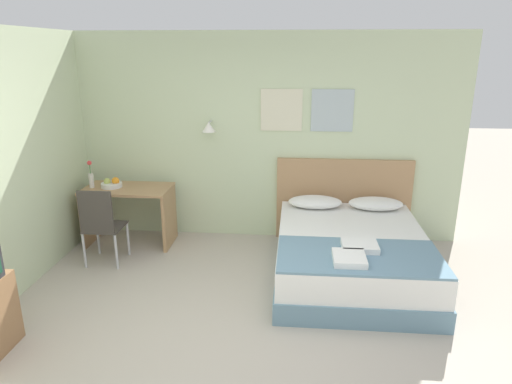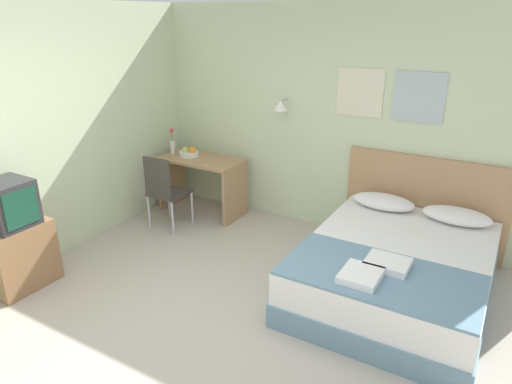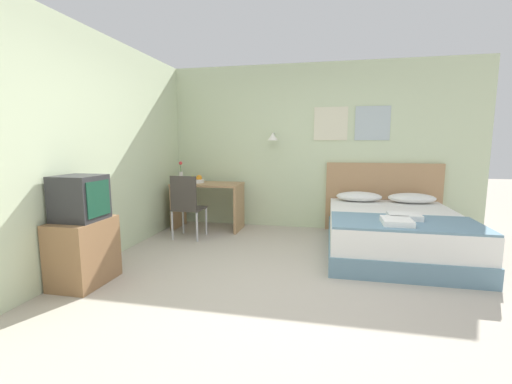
# 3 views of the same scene
# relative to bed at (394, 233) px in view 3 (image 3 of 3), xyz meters

# --- Properties ---
(ground_plane) EXTENTS (24.00, 24.00, 0.00)m
(ground_plane) POSITION_rel_bed_xyz_m (-1.18, -1.49, -0.26)
(ground_plane) COLOR #B2A899
(wall_back) EXTENTS (5.31, 0.31, 2.65)m
(wall_back) POSITION_rel_bed_xyz_m (-1.17, 1.13, 1.07)
(wall_back) COLOR beige
(wall_back) RESTS_ON ground_plane
(wall_left) EXTENTS (0.06, 5.60, 2.65)m
(wall_left) POSITION_rel_bed_xyz_m (-3.46, -1.70, 1.07)
(wall_left) COLOR beige
(wall_left) RESTS_ON ground_plane
(bed) EXTENTS (1.62, 2.09, 0.52)m
(bed) POSITION_rel_bed_xyz_m (0.00, 0.00, 0.00)
(bed) COLOR #66899E
(bed) RESTS_ON ground_plane
(headboard) EXTENTS (1.74, 0.06, 1.09)m
(headboard) POSITION_rel_bed_xyz_m (0.00, 1.07, 0.29)
(headboard) COLOR #A87F56
(headboard) RESTS_ON ground_plane
(pillow_left) EXTENTS (0.67, 0.36, 0.15)m
(pillow_left) POSITION_rel_bed_xyz_m (-0.37, 0.81, 0.34)
(pillow_left) COLOR white
(pillow_left) RESTS_ON bed
(pillow_right) EXTENTS (0.67, 0.36, 0.15)m
(pillow_right) POSITION_rel_bed_xyz_m (0.37, 0.81, 0.34)
(pillow_right) COLOR white
(pillow_right) RESTS_ON bed
(throw_blanket) EXTENTS (1.57, 0.83, 0.02)m
(throw_blanket) POSITION_rel_bed_xyz_m (0.00, -0.61, 0.27)
(throw_blanket) COLOR #66899E
(throw_blanket) RESTS_ON bed
(folded_towel_near_foot) EXTENTS (0.35, 0.29, 0.06)m
(folded_towel_near_foot) POSITION_rel_bed_xyz_m (0.02, -0.46, 0.32)
(folded_towel_near_foot) COLOR white
(folded_towel_near_foot) RESTS_ON throw_blanket
(folded_towel_mid_bed) EXTENTS (0.30, 0.34, 0.06)m
(folded_towel_mid_bed) POSITION_rel_bed_xyz_m (-0.11, -0.75, 0.32)
(folded_towel_mid_bed) COLOR white
(folded_towel_mid_bed) RESTS_ON throw_blanket
(desk) EXTENTS (1.09, 0.60, 0.76)m
(desk) POSITION_rel_bed_xyz_m (-2.75, 0.69, 0.26)
(desk) COLOR #A87F56
(desk) RESTS_ON ground_plane
(desk_chair) EXTENTS (0.42, 0.42, 0.94)m
(desk_chair) POSITION_rel_bed_xyz_m (-2.84, 0.03, 0.28)
(desk_chair) COLOR #3D3833
(desk_chair) RESTS_ON ground_plane
(fruit_bowl) EXTENTS (0.26, 0.26, 0.13)m
(fruit_bowl) POSITION_rel_bed_xyz_m (-2.95, 0.69, 0.54)
(fruit_bowl) COLOR silver
(fruit_bowl) RESTS_ON desk
(flower_vase) EXTENTS (0.06, 0.06, 0.35)m
(flower_vase) POSITION_rel_bed_xyz_m (-3.19, 0.66, 0.63)
(flower_vase) COLOR silver
(flower_vase) RESTS_ON desk
(tv_stand) EXTENTS (0.43, 0.61, 0.65)m
(tv_stand) POSITION_rel_bed_xyz_m (-3.20, -1.68, 0.07)
(tv_stand) COLOR #8E6642
(tv_stand) RESTS_ON ground_plane
(television) EXTENTS (0.42, 0.40, 0.44)m
(television) POSITION_rel_bed_xyz_m (-3.19, -1.68, 0.61)
(television) COLOR #2D2D30
(television) RESTS_ON tv_stand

